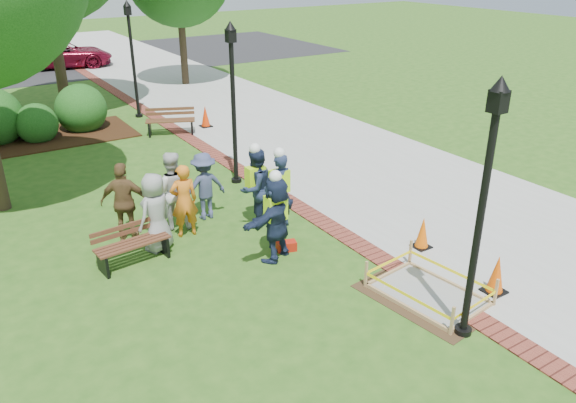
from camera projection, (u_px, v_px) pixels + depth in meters
ground at (300, 274)px, 11.00m from camera, size 100.00×100.00×0.00m
sidewalk at (262, 120)px, 21.16m from camera, size 6.00×60.00×0.02m
brick_edging at (182, 134)px, 19.55m from camera, size 0.50×60.00×0.03m
mulch_bed at (26, 141)px, 18.74m from camera, size 7.00×3.00×0.05m
parking_lot at (35, 64)px, 31.77m from camera, size 36.00×12.00×0.01m
wet_concrete_pad at (429, 285)px, 10.21m from camera, size 1.98×2.50×0.55m
bench_near at (133, 252)px, 11.29m from camera, size 1.53×0.65×0.81m
bench_far at (171, 127)px, 19.37m from camera, size 1.74×1.16×0.90m
cone_front at (496, 275)px, 10.26m from camera, size 0.39×0.39×0.77m
cone_back at (422, 233)px, 11.86m from camera, size 0.36×0.36×0.71m
cone_far at (205, 117)px, 20.18m from camera, size 0.40×0.40×0.78m
toolbox at (286, 246)px, 11.85m from camera, size 0.46×0.34×0.20m
lamp_near at (484, 196)px, 8.30m from camera, size 0.28×0.28×4.26m
lamp_mid at (233, 93)px, 14.46m from camera, size 0.28×0.28×4.26m
lamp_far at (132, 51)px, 20.61m from camera, size 0.28×0.28×4.26m
shrub_c at (40, 141)px, 18.85m from camera, size 1.37×1.37×1.37m
shrub_d at (84, 130)px, 20.03m from camera, size 1.77×1.77×1.77m
shrub_e at (14, 137)px, 19.27m from camera, size 0.99×0.99×0.99m
casual_person_a at (156, 213)px, 11.61m from camera, size 0.64×0.56×1.70m
casual_person_b at (184, 201)px, 12.21m from camera, size 0.57×0.40×1.66m
casual_person_c at (172, 191)px, 12.55m from camera, size 0.67×0.54×1.81m
casual_person_d at (125, 203)px, 11.99m from camera, size 0.67×0.61×1.77m
casual_person_e at (204, 186)px, 13.04m from camera, size 0.52×0.34×1.61m
hivis_worker_a at (276, 216)px, 11.22m from camera, size 0.67×0.57×1.93m
hivis_worker_b at (279, 189)px, 12.55m from camera, size 0.59×0.41×1.91m
hivis_worker_c at (256, 186)px, 12.63m from camera, size 0.67×0.53×1.98m
parked_car_c at (67, 67)px, 30.97m from camera, size 2.90×4.90×1.50m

